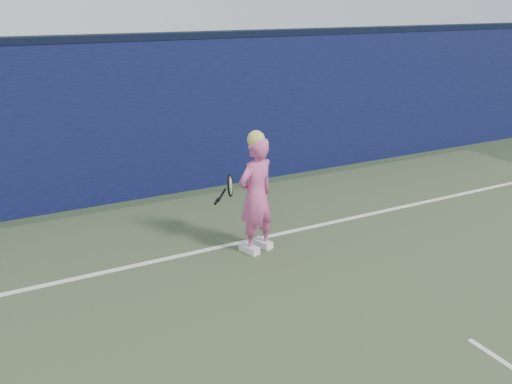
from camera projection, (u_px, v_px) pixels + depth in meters
backstop_wall at (227, 112)px, 9.36m from camera, size 24.00×0.40×2.50m
wall_cap at (225, 34)px, 8.93m from camera, size 24.00×0.42×0.10m
player at (256, 195)px, 6.82m from camera, size 0.63×0.51×1.60m
racket at (229, 187)px, 7.15m from camera, size 0.46×0.41×0.31m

